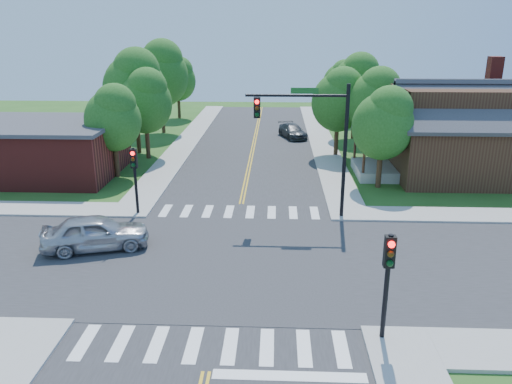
{
  "coord_description": "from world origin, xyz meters",
  "views": [
    {
      "loc": [
        2.03,
        -19.96,
        9.87
      ],
      "look_at": [
        1.05,
        3.25,
        2.2
      ],
      "focal_mm": 35.0,
      "sensor_mm": 36.0,
      "label": 1
    }
  ],
  "objects_px": {
    "car_silver": "(96,233)",
    "signal_pole_nw": "(134,169)",
    "signal_pole_se": "(388,268)",
    "house_ne": "(469,129)",
    "signal_mast_ne": "(313,130)",
    "car_dgrey": "(293,131)"
  },
  "relations": [
    {
      "from": "car_silver",
      "to": "signal_pole_nw",
      "type": "bearing_deg",
      "value": -24.82
    },
    {
      "from": "car_silver",
      "to": "signal_pole_se",
      "type": "bearing_deg",
      "value": -135.14
    },
    {
      "from": "signal_pole_se",
      "to": "house_ne",
      "type": "height_order",
      "value": "house_ne"
    },
    {
      "from": "signal_pole_nw",
      "to": "house_ne",
      "type": "relative_size",
      "value": 0.29
    },
    {
      "from": "signal_mast_ne",
      "to": "car_silver",
      "type": "xyz_separation_m",
      "value": [
        -10.22,
        -4.56,
        -4.03
      ]
    },
    {
      "from": "signal_mast_ne",
      "to": "house_ne",
      "type": "distance_m",
      "value": 14.23
    },
    {
      "from": "signal_mast_ne",
      "to": "signal_pole_nw",
      "type": "height_order",
      "value": "signal_mast_ne"
    },
    {
      "from": "car_dgrey",
      "to": "house_ne",
      "type": "bearing_deg",
      "value": -64.88
    },
    {
      "from": "signal_mast_ne",
      "to": "car_dgrey",
      "type": "bearing_deg",
      "value": 91.14
    },
    {
      "from": "signal_mast_ne",
      "to": "car_dgrey",
      "type": "xyz_separation_m",
      "value": [
        -0.41,
        20.68,
        -4.23
      ]
    },
    {
      "from": "signal_pole_nw",
      "to": "car_silver",
      "type": "xyz_separation_m",
      "value": [
        -0.71,
        -4.54,
        -1.84
      ]
    },
    {
      "from": "car_dgrey",
      "to": "signal_pole_nw",
      "type": "bearing_deg",
      "value": -132.57
    },
    {
      "from": "house_ne",
      "to": "car_silver",
      "type": "relative_size",
      "value": 2.53
    },
    {
      "from": "house_ne",
      "to": "car_dgrey",
      "type": "bearing_deg",
      "value": 133.96
    },
    {
      "from": "signal_mast_ne",
      "to": "car_dgrey",
      "type": "distance_m",
      "value": 21.12
    },
    {
      "from": "signal_pole_se",
      "to": "house_ne",
      "type": "relative_size",
      "value": 0.29
    },
    {
      "from": "signal_pole_nw",
      "to": "car_dgrey",
      "type": "relative_size",
      "value": 0.82
    },
    {
      "from": "signal_mast_ne",
      "to": "signal_pole_nw",
      "type": "xyz_separation_m",
      "value": [
        -9.51,
        -0.01,
        -2.19
      ]
    },
    {
      "from": "signal_pole_se",
      "to": "signal_pole_nw",
      "type": "bearing_deg",
      "value": 135.0
    },
    {
      "from": "signal_pole_nw",
      "to": "house_ne",
      "type": "xyz_separation_m",
      "value": [
        20.71,
        8.66,
        0.67
      ]
    },
    {
      "from": "signal_pole_nw",
      "to": "signal_pole_se",
      "type": "bearing_deg",
      "value": -45.0
    },
    {
      "from": "car_silver",
      "to": "house_ne",
      "type": "bearing_deg",
      "value": -74.29
    }
  ]
}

